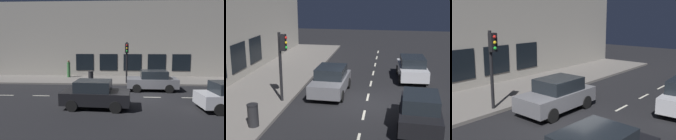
# 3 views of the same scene
# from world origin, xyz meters

# --- Properties ---
(ground_plane) EXTENTS (60.00, 60.00, 0.00)m
(ground_plane) POSITION_xyz_m (0.00, 0.00, 0.00)
(ground_plane) COLOR black
(sidewalk) EXTENTS (4.50, 32.00, 0.15)m
(sidewalk) POSITION_xyz_m (6.25, 0.00, 0.07)
(sidewalk) COLOR slate
(sidewalk) RESTS_ON ground
(building_facade) EXTENTS (0.65, 32.00, 8.19)m
(building_facade) POSITION_xyz_m (8.80, -0.00, 4.09)
(building_facade) COLOR gray
(building_facade) RESTS_ON ground
(lane_centre_line) EXTENTS (0.12, 27.20, 0.01)m
(lane_centre_line) POSITION_xyz_m (0.00, -1.00, 0.00)
(lane_centre_line) COLOR beige
(lane_centre_line) RESTS_ON ground
(traffic_light) EXTENTS (0.50, 0.32, 3.65)m
(traffic_light) POSITION_xyz_m (4.34, 0.70, 2.62)
(traffic_light) COLOR black
(traffic_light) RESTS_ON sidewalk
(parked_car_2) EXTENTS (1.94, 3.93, 1.58)m
(parked_car_2) POSITION_xyz_m (2.18, -1.29, 0.79)
(parked_car_2) COLOR slate
(parked_car_2) RESTS_ON ground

